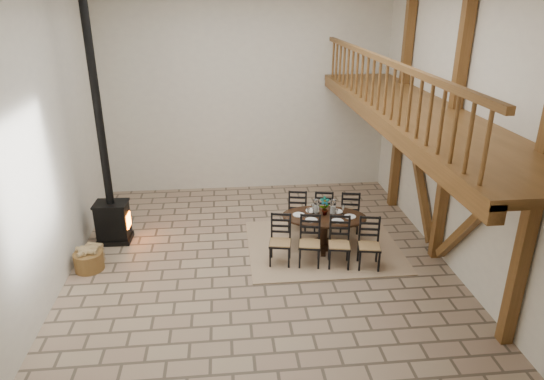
{
  "coord_description": "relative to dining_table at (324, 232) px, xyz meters",
  "views": [
    {
      "loc": [
        -0.6,
        -7.9,
        4.74
      ],
      "look_at": [
        0.25,
        0.4,
        1.35
      ],
      "focal_mm": 32.0,
      "sensor_mm": 36.0,
      "label": 1
    }
  ],
  "objects": [
    {
      "name": "wood_stove",
      "position": [
        -4.2,
        0.75,
        0.76
      ],
      "size": [
        0.69,
        0.54,
        5.0
      ],
      "rotation": [
        0.0,
        0.0,
        -0.04
      ],
      "color": "black",
      "rests_on": "ground"
    },
    {
      "name": "room_shell",
      "position": [
        -0.1,
        -0.51,
        2.65
      ],
      "size": [
        7.02,
        8.02,
        5.01
      ],
      "color": "beige",
      "rests_on": "ground"
    },
    {
      "name": "ground",
      "position": [
        -1.29,
        -0.51,
        -0.36
      ],
      "size": [
        8.0,
        8.0,
        0.0
      ],
      "primitive_type": "plane",
      "color": "gray",
      "rests_on": "ground"
    },
    {
      "name": "log_stack",
      "position": [
        -4.43,
        -0.2,
        -0.16
      ],
      "size": [
        0.39,
        0.46,
        0.4
      ],
      "rotation": [
        0.0,
        0.0,
        -0.31
      ],
      "color": "#9E8B58",
      "rests_on": "ground"
    },
    {
      "name": "rug",
      "position": [
        0.01,
        0.07,
        -0.35
      ],
      "size": [
        3.0,
        2.5,
        0.02
      ],
      "primitive_type": "cube",
      "color": "tan",
      "rests_on": "ground"
    },
    {
      "name": "log_basket",
      "position": [
        -4.46,
        -0.34,
        -0.17
      ],
      "size": [
        0.53,
        0.53,
        0.44
      ],
      "rotation": [
        0.0,
        0.0,
        0.16
      ],
      "color": "brown",
      "rests_on": "ground"
    },
    {
      "name": "dining_table",
      "position": [
        0.0,
        0.0,
        0.0
      ],
      "size": [
        2.08,
        2.13,
        1.07
      ],
      "rotation": [
        0.0,
        0.0,
        -0.18
      ],
      "color": "black",
      "rests_on": "ground"
    }
  ]
}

